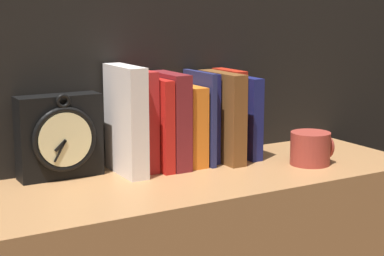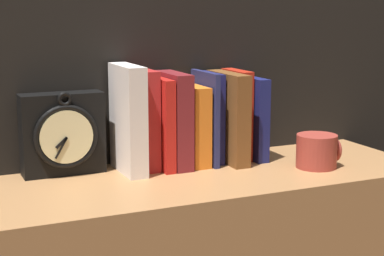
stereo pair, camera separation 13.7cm
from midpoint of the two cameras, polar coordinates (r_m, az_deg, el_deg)
clock at (r=1.41m, az=-8.69°, el=-0.56°), size 0.18×0.07×0.19m
book_slot0_white at (r=1.41m, az=-2.95°, el=0.77°), size 0.04×0.15×0.24m
book_slot1_red at (r=1.44m, az=-1.65°, el=0.73°), size 0.04×0.11×0.23m
book_slot2_red at (r=1.45m, az=-0.17°, el=0.40°), size 0.02×0.14×0.21m
book_slot3_maroon at (r=1.46m, az=1.12°, el=0.70°), size 0.04×0.14×0.22m
book_slot4_orange at (r=1.49m, az=2.65°, el=0.25°), size 0.04×0.13×0.18m
book_slot5_navy at (r=1.50m, az=3.79°, el=0.91°), size 0.01×0.14×0.22m
book_slot6_navy at (r=1.52m, az=4.23°, el=0.94°), size 0.02×0.11×0.21m
book_slot7_brown at (r=1.51m, az=5.82°, el=0.91°), size 0.04×0.16×0.21m
book_slot8_red at (r=1.55m, az=6.54°, el=1.18°), size 0.03×0.11×0.21m
book_slot9_navy at (r=1.56m, az=7.75°, el=0.89°), size 0.03×0.13×0.20m
mug at (r=1.51m, az=13.69°, el=-2.03°), size 0.10×0.09×0.08m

